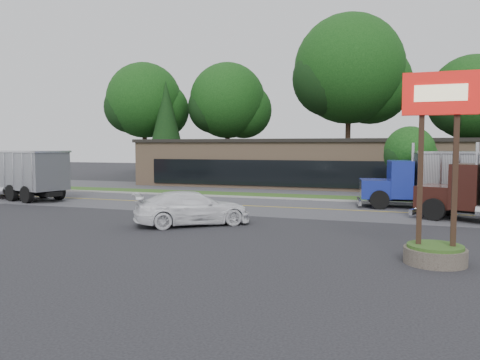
% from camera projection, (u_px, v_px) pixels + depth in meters
% --- Properties ---
extents(ground, '(140.00, 140.00, 0.00)m').
position_uv_depth(ground, '(172.00, 230.00, 20.45)').
color(ground, '#34343A').
rests_on(ground, ground).
extents(road, '(60.00, 8.00, 0.02)m').
position_uv_depth(road, '(239.00, 206.00, 28.94)').
color(road, '#5C5C62').
rests_on(road, ground).
extents(center_line, '(60.00, 0.12, 0.01)m').
position_uv_depth(center_line, '(239.00, 206.00, 28.94)').
color(center_line, gold).
rests_on(center_line, ground).
extents(curb, '(60.00, 0.30, 0.12)m').
position_uv_depth(curb, '(258.00, 198.00, 32.91)').
color(curb, '#9E9E99').
rests_on(curb, ground).
extents(grass_verge, '(60.00, 3.40, 0.03)m').
position_uv_depth(grass_verge, '(265.00, 196.00, 34.61)').
color(grass_verge, '#30511B').
rests_on(grass_verge, ground).
extents(far_parking, '(60.00, 7.00, 0.02)m').
position_uv_depth(far_parking, '(281.00, 190.00, 39.32)').
color(far_parking, '#5C5C62').
rests_on(far_parking, ground).
extents(strip_mall, '(32.00, 12.00, 4.00)m').
position_uv_depth(strip_mall, '(317.00, 164.00, 44.20)').
color(strip_mall, '#A18063').
rests_on(strip_mall, ground).
extents(bilo_sign, '(2.20, 1.90, 5.95)m').
position_uv_depth(bilo_sign, '(437.00, 200.00, 14.56)').
color(bilo_sign, '#6B6054').
rests_on(bilo_sign, ground).
extents(tree_far_a, '(9.60, 9.04, 13.70)m').
position_uv_depth(tree_far_a, '(146.00, 104.00, 56.51)').
color(tree_far_a, '#382619').
rests_on(tree_far_a, ground).
extents(tree_far_b, '(9.44, 8.88, 13.46)m').
position_uv_depth(tree_far_b, '(229.00, 104.00, 55.19)').
color(tree_far_b, '#382619').
rests_on(tree_far_b, ground).
extents(tree_far_c, '(12.52, 11.78, 17.85)m').
position_uv_depth(tree_far_c, '(351.00, 74.00, 50.50)').
color(tree_far_c, '#382619').
rests_on(tree_far_c, ground).
extents(tree_far_d, '(8.82, 8.30, 12.59)m').
position_uv_depth(tree_far_d, '(473.00, 102.00, 45.91)').
color(tree_far_d, '#382619').
rests_on(tree_far_d, ground).
extents(evergreen_left, '(4.90, 4.90, 11.14)m').
position_uv_depth(evergreen_left, '(166.00, 125.00, 53.47)').
color(evergreen_left, '#382619').
rests_on(evergreen_left, ground).
extents(tree_verge, '(3.51, 3.30, 5.00)m').
position_uv_depth(tree_verge, '(410.00, 154.00, 31.18)').
color(tree_verge, '#382619').
rests_on(tree_verge, ground).
extents(dump_truck_red, '(9.01, 4.84, 3.36)m').
position_uv_depth(dump_truck_red, '(22.00, 173.00, 32.30)').
color(dump_truck_red, black).
rests_on(dump_truck_red, ground).
extents(dump_truck_blue, '(7.76, 3.57, 3.36)m').
position_uv_depth(dump_truck_blue, '(434.00, 178.00, 27.55)').
color(dump_truck_blue, black).
rests_on(dump_truck_blue, ground).
extents(rally_car, '(5.66, 5.04, 1.58)m').
position_uv_depth(rally_car, '(193.00, 208.00, 21.90)').
color(rally_car, white).
rests_on(rally_car, ground).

